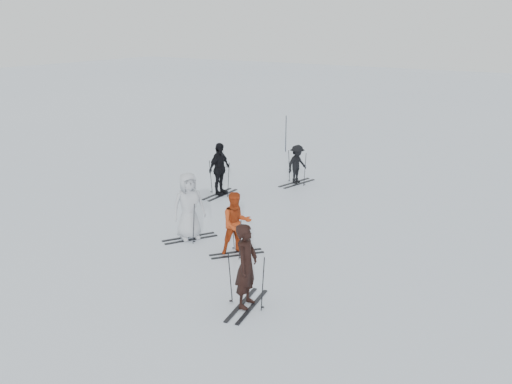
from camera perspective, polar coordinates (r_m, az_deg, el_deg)
ground at (r=17.25m, az=-1.82°, el=-3.99°), size 120.00×120.00×0.00m
skier_near_dark at (r=12.58m, az=-0.98°, el=-7.48°), size 0.59×0.78×1.92m
skier_red at (r=15.35m, az=-1.98°, el=-3.25°), size 1.04×1.06×1.73m
skier_grey at (r=16.49m, az=-6.74°, el=-1.48°), size 1.03×1.14×1.96m
skier_uphill_left at (r=20.58m, az=-3.69°, el=2.25°), size 0.47×1.12×1.90m
skier_uphill_far at (r=22.10m, az=4.13°, el=2.73°), size 0.75×1.06×1.50m
skis_near_dark at (r=12.72m, az=-0.97°, el=-8.81°), size 1.89×1.25×1.27m
skis_red at (r=15.46m, az=-1.97°, el=-4.31°), size 1.70×1.59×1.12m
skis_grey at (r=16.62m, az=-6.69°, el=-2.72°), size 1.87×1.60×1.21m
skis_uphill_left at (r=20.66m, az=-3.67°, el=1.43°), size 1.78×0.94×1.29m
skis_uphill_far at (r=22.12m, az=4.12°, el=2.50°), size 1.97×1.31×1.32m
piste_marker at (r=27.47m, az=3.01°, el=5.83°), size 0.05×0.05×1.75m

